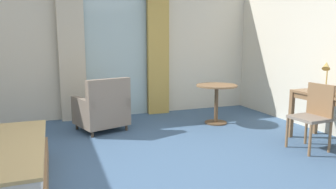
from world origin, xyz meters
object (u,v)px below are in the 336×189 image
(round_cafe_table, at_px, (216,95))
(armchair_by_window, at_px, (102,110))
(desk_chair, at_px, (314,113))
(desk_lamp, at_px, (326,72))

(round_cafe_table, bearing_deg, armchair_by_window, 173.42)
(desk_chair, distance_m, armchair_by_window, 3.21)
(desk_chair, height_order, round_cafe_table, desk_chair)
(round_cafe_table, bearing_deg, desk_chair, -72.06)
(armchair_by_window, relative_size, round_cafe_table, 1.27)
(desk_chair, bearing_deg, desk_lamp, 26.77)
(desk_chair, bearing_deg, round_cafe_table, 107.94)
(desk_lamp, xyz_separation_m, armchair_by_window, (-2.93, 1.74, -0.70))
(desk_chair, xyz_separation_m, armchair_by_window, (-2.56, 1.93, -0.16))
(desk_lamp, height_order, round_cafe_table, desk_lamp)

